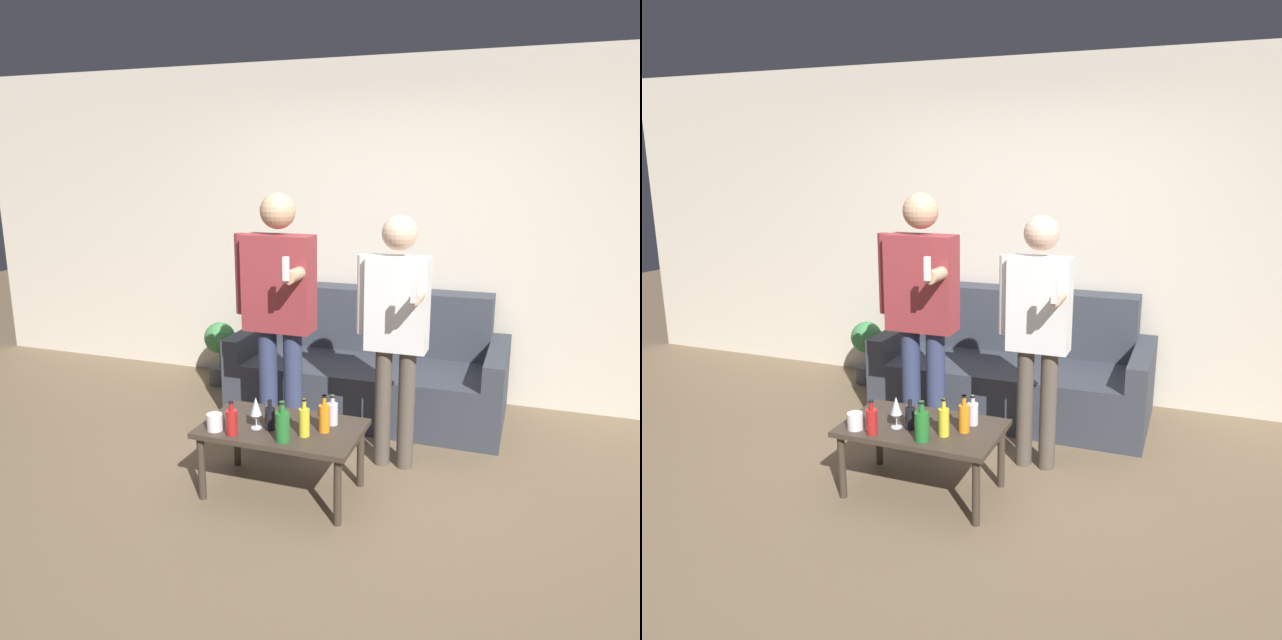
{
  "view_description": "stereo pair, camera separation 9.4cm",
  "coord_description": "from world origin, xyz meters",
  "views": [
    {
      "loc": [
        1.19,
        -2.96,
        1.89
      ],
      "look_at": [
        -0.05,
        0.57,
        0.95
      ],
      "focal_mm": 35.0,
      "sensor_mm": 36.0,
      "label": 1
    },
    {
      "loc": [
        1.28,
        -2.93,
        1.89
      ],
      "look_at": [
        -0.05,
        0.57,
        0.95
      ],
      "focal_mm": 35.0,
      "sensor_mm": 36.0,
      "label": 2
    }
  ],
  "objects": [
    {
      "name": "wine_glass_near",
      "position": [
        -0.25,
        0.04,
        0.55
      ],
      "size": [
        0.07,
        0.07,
        0.19
      ],
      "color": "silver",
      "rests_on": "coffee_table"
    },
    {
      "name": "couch",
      "position": [
        0.02,
        1.55,
        0.32
      ],
      "size": [
        2.05,
        0.92,
        0.92
      ],
      "color": "#383D47",
      "rests_on": "ground_plane"
    },
    {
      "name": "bottle_dark",
      "position": [
        0.14,
        0.24,
        0.49
      ],
      "size": [
        0.06,
        0.06,
        0.18
      ],
      "color": "silver",
      "rests_on": "coffee_table"
    },
    {
      "name": "potted_plant",
      "position": [
        -1.37,
        1.69,
        0.33
      ],
      "size": [
        0.27,
        0.27,
        0.55
      ],
      "color": "#4C4C51",
      "rests_on": "ground_plane"
    },
    {
      "name": "coffee_table",
      "position": [
        -0.12,
        0.11,
        0.37
      ],
      "size": [
        0.92,
        0.55,
        0.42
      ],
      "color": "#3D3328",
      "rests_on": "ground_plane"
    },
    {
      "name": "person_standing_right",
      "position": [
        0.41,
        0.67,
        0.96
      ],
      "size": [
        0.44,
        0.41,
        1.6
      ],
      "color": "brown",
      "rests_on": "ground_plane"
    },
    {
      "name": "bottle_red",
      "position": [
        0.13,
        0.12,
        0.51
      ],
      "size": [
        0.06,
        0.06,
        0.22
      ],
      "color": "orange",
      "rests_on": "coffee_table"
    },
    {
      "name": "cup_on_table",
      "position": [
        -0.46,
        -0.06,
        0.47
      ],
      "size": [
        0.09,
        0.09,
        0.1
      ],
      "color": "white",
      "rests_on": "coffee_table"
    },
    {
      "name": "person_standing_left",
      "position": [
        -0.37,
        0.67,
        1.01
      ],
      "size": [
        0.53,
        0.45,
        1.72
      ],
      "color": "navy",
      "rests_on": "ground_plane"
    },
    {
      "name": "bottle_orange",
      "position": [
        0.05,
        0.03,
        0.51
      ],
      "size": [
        0.06,
        0.06,
        0.22
      ],
      "color": "yellow",
      "rests_on": "coffee_table"
    },
    {
      "name": "bottle_green",
      "position": [
        -0.17,
        0.05,
        0.49
      ],
      "size": [
        0.06,
        0.06,
        0.18
      ],
      "color": "black",
      "rests_on": "coffee_table"
    },
    {
      "name": "bottle_clear",
      "position": [
        -0.34,
        -0.08,
        0.5
      ],
      "size": [
        0.07,
        0.07,
        0.2
      ],
      "color": "#B21E1E",
      "rests_on": "coffee_table"
    },
    {
      "name": "wall_back",
      "position": [
        0.0,
        2.03,
        1.35
      ],
      "size": [
        8.0,
        0.06,
        2.7
      ],
      "color": "beige",
      "rests_on": "ground_plane"
    },
    {
      "name": "ground_plane",
      "position": [
        0.0,
        0.0,
        0.0
      ],
      "size": [
        16.0,
        16.0,
        0.0
      ],
      "primitive_type": "plane",
      "color": "#756047"
    },
    {
      "name": "bottle_yellow",
      "position": [
        -0.04,
        -0.07,
        0.51
      ],
      "size": [
        0.08,
        0.08,
        0.23
      ],
      "color": "#23752D",
      "rests_on": "coffee_table"
    }
  ]
}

